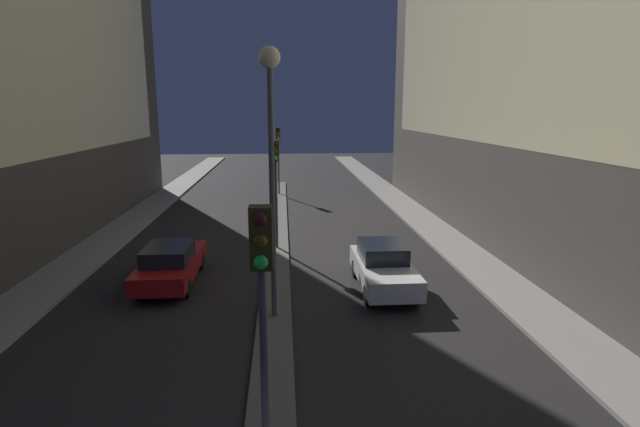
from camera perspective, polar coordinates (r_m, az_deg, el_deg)
median_strip at (r=23.99m, az=-4.88°, el=-2.87°), size 1.01×36.94×0.12m
traffic_light_near at (r=7.22m, az=-6.61°, el=-9.12°), size 0.32×0.42×4.73m
traffic_light_mid at (r=21.60m, az=-5.09°, el=5.01°), size 0.32×0.42×4.73m
traffic_light_far at (r=35.88m, az=-4.79°, el=7.75°), size 0.32×0.42×4.73m
street_lamp at (r=14.02m, az=-5.65°, el=10.17°), size 0.60×0.60×7.69m
car_left_lane at (r=18.65m, az=-16.72°, el=-5.49°), size 1.79×4.75×1.47m
car_right_lane at (r=17.53m, az=7.25°, el=-6.06°), size 1.77×4.45×1.56m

